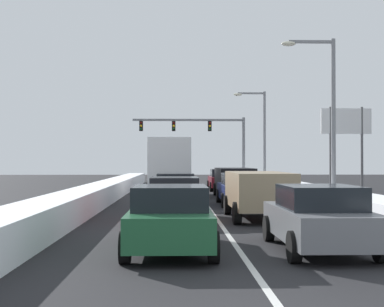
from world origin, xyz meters
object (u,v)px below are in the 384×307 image
(sedan_green_center_lane_nearest, at_px, (170,218))
(street_lamp_right_mid, at_px, (260,129))
(roadside_sign_right, at_px, (346,130))
(sedan_navy_right_lane_third, at_px, (240,189))
(box_truck_center_lane_fourth, at_px, (170,164))
(sedan_charcoal_center_lane_third, at_px, (175,190))
(sedan_gray_right_lane_nearest, at_px, (318,218))
(sedan_maroon_right_lane_fifth, at_px, (223,180))
(sedan_red_center_lane_second, at_px, (174,198))
(suv_black_right_lane_fourth, at_px, (234,179))
(traffic_light_gantry, at_px, (204,133))
(sedan_silver_center_lane_fifth, at_px, (175,178))
(street_lamp_right_near, at_px, (326,105))
(suv_tan_right_lane_second, at_px, (258,191))

(sedan_green_center_lane_nearest, xyz_separation_m, street_lamp_right_mid, (7.00, 32.49, 3.93))
(roadside_sign_right, bearing_deg, sedan_navy_right_lane_third, -131.75)
(box_truck_center_lane_fourth, bearing_deg, sedan_navy_right_lane_third, -64.36)
(sedan_charcoal_center_lane_third, bearing_deg, street_lamp_right_mid, 70.88)
(sedan_gray_right_lane_nearest, height_order, sedan_maroon_right_lane_fifth, same)
(sedan_navy_right_lane_third, distance_m, sedan_red_center_lane_second, 7.24)
(sedan_navy_right_lane_third, xyz_separation_m, box_truck_center_lane_fourth, (-3.37, 7.03, 1.14))
(suv_black_right_lane_fourth, relative_size, traffic_light_gantry, 0.46)
(street_lamp_right_mid, bearing_deg, sedan_maroon_right_lane_fifth, -119.54)
(sedan_silver_center_lane_fifth, relative_size, traffic_light_gantry, 0.42)
(sedan_maroon_right_lane_fifth, relative_size, sedan_green_center_lane_nearest, 1.00)
(sedan_charcoal_center_lane_third, relative_size, roadside_sign_right, 0.82)
(sedan_charcoal_center_lane_third, distance_m, traffic_light_gantry, 27.18)
(sedan_gray_right_lane_nearest, height_order, sedan_silver_center_lane_fifth, same)
(sedan_navy_right_lane_third, bearing_deg, sedan_red_center_lane_second, -115.07)
(box_truck_center_lane_fourth, bearing_deg, sedan_maroon_right_lane_fifth, 58.02)
(sedan_gray_right_lane_nearest, relative_size, sedan_silver_center_lane_fifth, 1.00)
(sedan_green_center_lane_nearest, relative_size, street_lamp_right_near, 0.56)
(street_lamp_right_near, bearing_deg, sedan_green_center_lane_nearest, -117.79)
(box_truck_center_lane_fourth, bearing_deg, street_lamp_right_mid, 59.28)
(box_truck_center_lane_fourth, distance_m, street_lamp_right_mid, 14.44)
(sedan_navy_right_lane_third, xyz_separation_m, sedan_maroon_right_lane_fifth, (0.25, 12.84, 0.00))
(suv_tan_right_lane_second, distance_m, street_lamp_right_near, 9.20)
(sedan_green_center_lane_nearest, height_order, box_truck_center_lane_fourth, box_truck_center_lane_fourth)
(sedan_red_center_lane_second, distance_m, street_lamp_right_near, 11.24)
(sedan_gray_right_lane_nearest, height_order, street_lamp_right_near, street_lamp_right_near)
(traffic_light_gantry, xyz_separation_m, roadside_sign_right, (8.10, -17.41, -0.71))
(sedan_maroon_right_lane_fifth, relative_size, sedan_silver_center_lane_fifth, 1.00)
(traffic_light_gantry, height_order, street_lamp_right_near, street_lamp_right_near)
(box_truck_center_lane_fourth, bearing_deg, sedan_silver_center_lane_fifth, 88.00)
(box_truck_center_lane_fourth, height_order, street_lamp_right_near, street_lamp_right_near)
(traffic_light_gantry, bearing_deg, suv_black_right_lane_fourth, -88.01)
(suv_tan_right_lane_second, distance_m, traffic_light_gantry, 32.52)
(sedan_silver_center_lane_fifth, bearing_deg, sedan_gray_right_lane_nearest, -83.40)
(sedan_green_center_lane_nearest, bearing_deg, sedan_charcoal_center_lane_third, 89.54)
(sedan_silver_center_lane_fifth, relative_size, street_lamp_right_mid, 0.58)
(sedan_navy_right_lane_third, xyz_separation_m, suv_black_right_lane_fourth, (0.34, 5.76, 0.25))
(suv_black_right_lane_fourth, distance_m, street_lamp_right_near, 7.37)
(street_lamp_right_near, bearing_deg, box_truck_center_lane_fourth, 141.36)
(traffic_light_gantry, height_order, street_lamp_right_mid, street_lamp_right_mid)
(suv_tan_right_lane_second, relative_size, box_truck_center_lane_fourth, 0.68)
(street_lamp_right_mid, bearing_deg, sedan_gray_right_lane_nearest, -96.30)
(street_lamp_right_mid, relative_size, roadside_sign_right, 1.42)
(sedan_gray_right_lane_nearest, relative_size, street_lamp_right_near, 0.56)
(sedan_maroon_right_lane_fifth, bearing_deg, sedan_gray_right_lane_nearest, -89.96)
(street_lamp_right_near, height_order, roadside_sign_right, street_lamp_right_near)
(suv_tan_right_lane_second, bearing_deg, street_lamp_right_mid, 81.23)
(sedan_maroon_right_lane_fifth, height_order, traffic_light_gantry, traffic_light_gantry)
(suv_tan_right_lane_second, distance_m, street_lamp_right_mid, 26.01)
(suv_tan_right_lane_second, xyz_separation_m, roadside_sign_right, (7.79, 14.90, 3.00))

